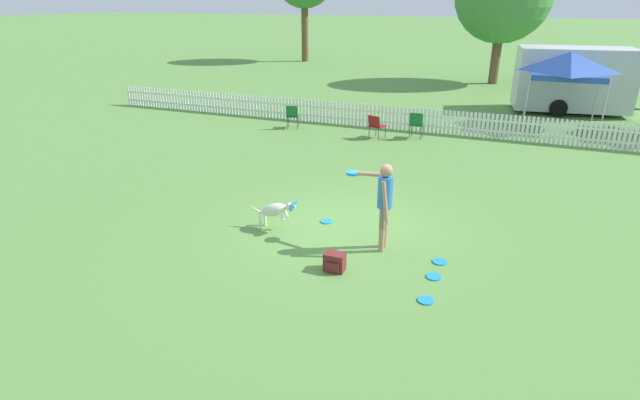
# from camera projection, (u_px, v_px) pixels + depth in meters

# --- Properties ---
(ground_plane) EXTENTS (240.00, 240.00, 0.00)m
(ground_plane) POSITION_uv_depth(u_px,v_px,m) (344.00, 227.00, 10.43)
(ground_plane) COLOR #5B8C42
(handler_person) EXTENTS (1.00, 0.67, 1.69)m
(handler_person) POSITION_uv_depth(u_px,v_px,m) (383.00, 197.00, 9.13)
(handler_person) COLOR tan
(handler_person) RESTS_ON ground_plane
(leaping_dog) EXTENTS (1.08, 0.29, 0.72)m
(leaping_dog) POSITION_uv_depth(u_px,v_px,m) (275.00, 210.00, 10.13)
(leaping_dog) COLOR beige
(leaping_dog) RESTS_ON ground_plane
(frisbee_near_handler) EXTENTS (0.26, 0.26, 0.02)m
(frisbee_near_handler) POSITION_uv_depth(u_px,v_px,m) (327.00, 221.00, 10.64)
(frisbee_near_handler) COLOR #1E8CD8
(frisbee_near_handler) RESTS_ON ground_plane
(frisbee_near_dog) EXTENTS (0.26, 0.26, 0.02)m
(frisbee_near_dog) POSITION_uv_depth(u_px,v_px,m) (434.00, 277.00, 8.54)
(frisbee_near_dog) COLOR #1E8CD8
(frisbee_near_dog) RESTS_ON ground_plane
(frisbee_midfield) EXTENTS (0.26, 0.26, 0.02)m
(frisbee_midfield) POSITION_uv_depth(u_px,v_px,m) (426.00, 300.00, 7.87)
(frisbee_midfield) COLOR #1E8CD8
(frisbee_midfield) RESTS_ON ground_plane
(frisbee_far_scatter) EXTENTS (0.26, 0.26, 0.02)m
(frisbee_far_scatter) POSITION_uv_depth(u_px,v_px,m) (440.00, 262.00, 9.02)
(frisbee_far_scatter) COLOR #1E8CD8
(frisbee_far_scatter) RESTS_ON ground_plane
(backpack_on_grass) EXTENTS (0.36, 0.28, 0.33)m
(backpack_on_grass) POSITION_uv_depth(u_px,v_px,m) (335.00, 262.00, 8.70)
(backpack_on_grass) COLOR maroon
(backpack_on_grass) RESTS_ON ground_plane
(picket_fence) EXTENTS (26.14, 0.04, 0.84)m
(picket_fence) POSITION_uv_depth(u_px,v_px,m) (423.00, 120.00, 17.56)
(picket_fence) COLOR white
(picket_fence) RESTS_ON ground_plane
(folding_chair_blue_left) EXTENTS (0.53, 0.55, 0.86)m
(folding_chair_blue_left) POSITION_uv_depth(u_px,v_px,m) (292.00, 115.00, 17.98)
(folding_chair_blue_left) COLOR #333338
(folding_chair_blue_left) RESTS_ON ground_plane
(folding_chair_center) EXTENTS (0.60, 0.61, 0.79)m
(folding_chair_center) POSITION_uv_depth(u_px,v_px,m) (376.00, 125.00, 16.75)
(folding_chair_center) COLOR #333338
(folding_chair_center) RESTS_ON ground_plane
(folding_chair_green_right) EXTENTS (0.45, 0.48, 0.90)m
(folding_chair_green_right) POSITION_uv_depth(u_px,v_px,m) (416.00, 123.00, 16.67)
(folding_chair_green_right) COLOR #333338
(folding_chair_green_right) RESTS_ON ground_plane
(canopy_tent_main) EXTENTS (2.51, 2.51, 2.66)m
(canopy_tent_main) POSITION_uv_depth(u_px,v_px,m) (569.00, 65.00, 17.77)
(canopy_tent_main) COLOR #B2B2B2
(canopy_tent_main) RESTS_ON ground_plane
(equipment_trailer) EXTENTS (5.24, 2.60, 2.59)m
(equipment_trailer) POSITION_uv_depth(u_px,v_px,m) (573.00, 79.00, 20.28)
(equipment_trailer) COLOR silver
(equipment_trailer) RESTS_ON ground_plane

